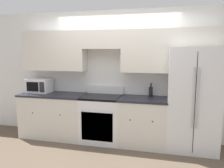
% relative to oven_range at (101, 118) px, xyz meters
% --- Properties ---
extents(ground_plane, '(12.00, 12.00, 0.00)m').
position_rel_oven_range_xyz_m(ground_plane, '(0.22, -0.31, -0.46)').
color(ground_plane, brown).
extents(wall_back, '(8.00, 0.39, 2.60)m').
position_rel_oven_range_xyz_m(wall_back, '(0.23, 0.27, 1.05)').
color(wall_back, white).
rests_on(wall_back, ground_plane).
extents(lower_cabinets_left, '(1.35, 0.64, 0.91)m').
position_rel_oven_range_xyz_m(lower_cabinets_left, '(-1.04, -0.00, -0.00)').
color(lower_cabinets_left, silver).
rests_on(lower_cabinets_left, ground_plane).
extents(lower_cabinets_right, '(0.90, 0.64, 0.91)m').
position_rel_oven_range_xyz_m(lower_cabinets_right, '(0.82, -0.00, -0.00)').
color(lower_cabinets_right, silver).
rests_on(lower_cabinets_right, ground_plane).
extents(oven_range, '(0.77, 0.65, 1.07)m').
position_rel_oven_range_xyz_m(oven_range, '(0.00, 0.00, 0.00)').
color(oven_range, white).
rests_on(oven_range, ground_plane).
extents(refrigerator, '(0.88, 0.78, 1.85)m').
position_rel_oven_range_xyz_m(refrigerator, '(1.70, 0.06, 0.47)').
color(refrigerator, white).
rests_on(refrigerator, ground_plane).
extents(microwave, '(0.49, 0.37, 0.30)m').
position_rel_oven_range_xyz_m(microwave, '(-1.41, 0.09, 0.60)').
color(microwave, white).
rests_on(microwave, lower_cabinets_left).
extents(bottle, '(0.07, 0.07, 0.26)m').
position_rel_oven_range_xyz_m(bottle, '(0.95, 0.20, 0.55)').
color(bottle, black).
rests_on(bottle, lower_cabinets_right).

